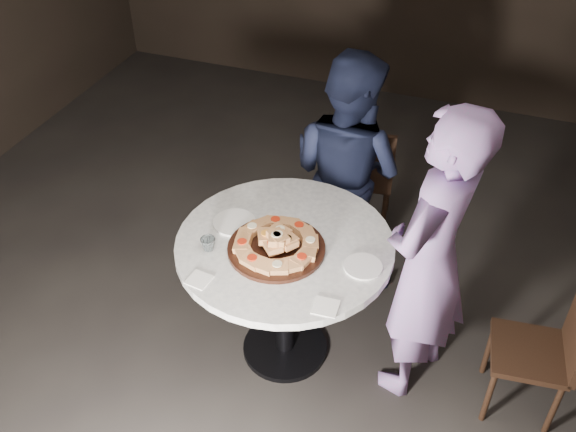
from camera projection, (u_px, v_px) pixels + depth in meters
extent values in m
plane|color=black|center=(280.00, 366.00, 3.71)|extent=(7.00, 7.00, 0.00)
cylinder|color=black|center=(285.00, 347.00, 3.80)|extent=(0.61, 0.61, 0.03)
cylinder|color=black|center=(285.00, 299.00, 3.54)|extent=(0.12, 0.12, 0.78)
cylinder|color=silver|center=(285.00, 245.00, 3.29)|extent=(1.39, 1.39, 0.05)
cylinder|color=black|center=(276.00, 248.00, 3.22)|extent=(0.65, 0.65, 0.02)
cube|color=#BD7D49|center=(302.00, 260.00, 3.11)|extent=(0.11, 0.12, 0.05)
cylinder|color=red|center=(302.00, 256.00, 3.10)|extent=(0.06, 0.06, 0.01)
cube|color=#BD7D49|center=(309.00, 252.00, 3.16)|extent=(0.10, 0.12, 0.05)
cube|color=#BD7D49|center=(310.00, 243.00, 3.21)|extent=(0.11, 0.13, 0.05)
cylinder|color=beige|center=(310.00, 240.00, 3.20)|extent=(0.06, 0.06, 0.01)
cube|color=#BD7D49|center=(307.00, 235.00, 3.26)|extent=(0.13, 0.13, 0.05)
cube|color=#BD7D49|center=(299.00, 228.00, 3.30)|extent=(0.13, 0.12, 0.05)
cylinder|color=red|center=(299.00, 225.00, 3.29)|extent=(0.07, 0.07, 0.01)
cube|color=#BD7D49|center=(288.00, 224.00, 3.33)|extent=(0.11, 0.09, 0.05)
cube|color=#BD7D49|center=(275.00, 222.00, 3.34)|extent=(0.12, 0.10, 0.05)
cylinder|color=red|center=(275.00, 219.00, 3.32)|extent=(0.06, 0.06, 0.01)
cube|color=#BD7D49|center=(263.00, 224.00, 3.32)|extent=(0.13, 0.13, 0.05)
cube|color=#BD7D49|center=(252.00, 229.00, 3.29)|extent=(0.11, 0.13, 0.05)
cylinder|color=beige|center=(252.00, 226.00, 3.28)|extent=(0.06, 0.06, 0.01)
cube|color=#BD7D49|center=(245.00, 236.00, 3.25)|extent=(0.10, 0.12, 0.05)
cube|color=#BD7D49|center=(242.00, 245.00, 3.20)|extent=(0.10, 0.12, 0.05)
cylinder|color=red|center=(242.00, 241.00, 3.18)|extent=(0.06, 0.06, 0.01)
cube|color=#BD7D49|center=(245.00, 253.00, 3.15)|extent=(0.13, 0.13, 0.05)
cube|color=#BD7D49|center=(252.00, 261.00, 3.11)|extent=(0.13, 0.11, 0.05)
cylinder|color=red|center=(252.00, 258.00, 3.09)|extent=(0.06, 0.06, 0.01)
cube|color=#BD7D49|center=(264.00, 266.00, 3.08)|extent=(0.11, 0.09, 0.05)
cube|color=#BD7D49|center=(277.00, 267.00, 3.07)|extent=(0.13, 0.11, 0.05)
cylinder|color=beige|center=(277.00, 264.00, 3.06)|extent=(0.06, 0.06, 0.01)
cube|color=#BD7D49|center=(291.00, 265.00, 3.08)|extent=(0.13, 0.13, 0.05)
cube|color=#BD7D49|center=(287.00, 241.00, 3.17)|extent=(0.13, 0.13, 0.04)
cylinder|color=#2D6B1E|center=(287.00, 238.00, 3.15)|extent=(0.07, 0.07, 0.01)
cube|color=#BD7D49|center=(280.00, 232.00, 3.22)|extent=(0.13, 0.11, 0.04)
cylinder|color=beige|center=(280.00, 229.00, 3.21)|extent=(0.06, 0.06, 0.01)
cube|color=#BD7D49|center=(266.00, 236.00, 3.20)|extent=(0.12, 0.13, 0.04)
cylinder|color=orange|center=(266.00, 233.00, 3.18)|extent=(0.06, 0.06, 0.01)
cube|color=#BD7D49|center=(272.00, 246.00, 3.14)|extent=(0.13, 0.13, 0.04)
cylinder|color=red|center=(272.00, 242.00, 3.13)|extent=(0.07, 0.07, 0.01)
cube|color=#BD7D49|center=(287.00, 241.00, 3.17)|extent=(0.13, 0.12, 0.04)
cylinder|color=#2D6B1E|center=(287.00, 238.00, 3.15)|extent=(0.07, 0.07, 0.01)
cube|color=#BD7D49|center=(276.00, 238.00, 3.13)|extent=(0.11, 0.13, 0.04)
cylinder|color=beige|center=(276.00, 235.00, 3.12)|extent=(0.06, 0.06, 0.01)
cube|color=#BD7D49|center=(278.00, 237.00, 3.14)|extent=(0.13, 0.13, 0.04)
cylinder|color=beige|center=(278.00, 234.00, 3.12)|extent=(0.07, 0.07, 0.01)
cylinder|color=white|center=(234.00, 222.00, 3.39)|extent=(0.30, 0.30, 0.01)
cylinder|color=white|center=(363.00, 266.00, 3.13)|extent=(0.24, 0.24, 0.01)
imported|color=silver|center=(208.00, 244.00, 3.21)|extent=(0.10, 0.10, 0.07)
cube|color=white|center=(199.00, 280.00, 3.06)|extent=(0.12, 0.12, 0.01)
cube|color=white|center=(326.00, 307.00, 2.92)|extent=(0.12, 0.12, 0.01)
cube|color=black|center=(364.00, 173.00, 4.47)|extent=(0.46, 0.46, 0.04)
cube|color=black|center=(363.00, 162.00, 4.18)|extent=(0.41, 0.09, 0.44)
cylinder|color=black|center=(388.00, 187.00, 4.72)|extent=(0.04, 0.04, 0.44)
cylinder|color=black|center=(341.00, 181.00, 4.77)|extent=(0.04, 0.04, 0.44)
cylinder|color=black|center=(384.00, 216.00, 4.45)|extent=(0.04, 0.04, 0.44)
cylinder|color=black|center=(334.00, 209.00, 4.51)|extent=(0.04, 0.04, 0.44)
cube|color=black|center=(529.00, 353.00, 3.28)|extent=(0.41, 0.41, 0.04)
cylinder|color=black|center=(489.00, 348.00, 3.56)|extent=(0.04, 0.04, 0.40)
cylinder|color=black|center=(489.00, 396.00, 3.31)|extent=(0.04, 0.04, 0.40)
cylinder|color=black|center=(549.00, 359.00, 3.50)|extent=(0.04, 0.04, 0.40)
cylinder|color=black|center=(554.00, 409.00, 3.25)|extent=(0.04, 0.04, 0.40)
imported|color=black|center=(346.00, 172.00, 3.88)|extent=(0.93, 0.84, 1.57)
imported|color=#866BA9|center=(429.00, 261.00, 3.14)|extent=(0.59, 0.73, 1.72)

